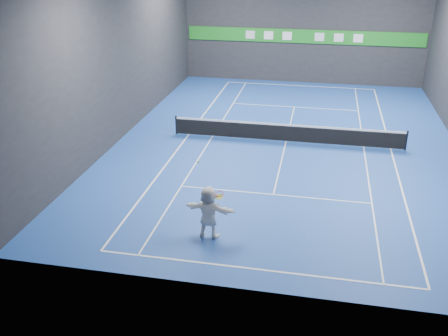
% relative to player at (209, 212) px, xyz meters
% --- Properties ---
extents(ground, '(26.00, 26.00, 0.00)m').
position_rel_player_xyz_m(ground, '(1.98, 10.19, -1.01)').
color(ground, '#1C439B').
rests_on(ground, ground).
extents(wall_back, '(18.00, 0.10, 9.00)m').
position_rel_player_xyz_m(wall_back, '(1.98, 23.19, 3.49)').
color(wall_back, '#262729').
rests_on(wall_back, ground).
extents(wall_front, '(18.00, 0.10, 9.00)m').
position_rel_player_xyz_m(wall_front, '(1.98, -2.81, 3.49)').
color(wall_front, '#262729').
rests_on(wall_front, ground).
extents(wall_left, '(0.10, 26.00, 9.00)m').
position_rel_player_xyz_m(wall_left, '(-7.02, 10.19, 3.49)').
color(wall_left, '#262729').
rests_on(wall_left, ground).
extents(baseline_near, '(10.98, 0.08, 0.01)m').
position_rel_player_xyz_m(baseline_near, '(1.98, -1.70, -1.00)').
color(baseline_near, white).
rests_on(baseline_near, ground).
extents(baseline_far, '(10.98, 0.08, 0.01)m').
position_rel_player_xyz_m(baseline_far, '(1.98, 22.08, -1.00)').
color(baseline_far, white).
rests_on(baseline_far, ground).
extents(sideline_doubles_left, '(0.08, 23.78, 0.01)m').
position_rel_player_xyz_m(sideline_doubles_left, '(-3.51, 10.19, -1.00)').
color(sideline_doubles_left, white).
rests_on(sideline_doubles_left, ground).
extents(sideline_doubles_right, '(0.08, 23.78, 0.01)m').
position_rel_player_xyz_m(sideline_doubles_right, '(7.47, 10.19, -1.00)').
color(sideline_doubles_right, white).
rests_on(sideline_doubles_right, ground).
extents(sideline_singles_left, '(0.06, 23.78, 0.01)m').
position_rel_player_xyz_m(sideline_singles_left, '(-2.13, 10.19, -1.00)').
color(sideline_singles_left, white).
rests_on(sideline_singles_left, ground).
extents(sideline_singles_right, '(0.06, 23.78, 0.01)m').
position_rel_player_xyz_m(sideline_singles_right, '(6.09, 10.19, -1.00)').
color(sideline_singles_right, white).
rests_on(sideline_singles_right, ground).
extents(service_line_near, '(8.23, 0.06, 0.01)m').
position_rel_player_xyz_m(service_line_near, '(1.98, 3.79, -1.00)').
color(service_line_near, white).
rests_on(service_line_near, ground).
extents(service_line_far, '(8.23, 0.06, 0.01)m').
position_rel_player_xyz_m(service_line_far, '(1.98, 16.59, -1.00)').
color(service_line_far, white).
rests_on(service_line_far, ground).
extents(center_service_line, '(0.06, 12.80, 0.01)m').
position_rel_player_xyz_m(center_service_line, '(1.98, 10.19, -1.00)').
color(center_service_line, white).
rests_on(center_service_line, ground).
extents(player, '(1.92, 0.80, 2.01)m').
position_rel_player_xyz_m(player, '(0.00, 0.00, 0.00)').
color(player, white).
rests_on(player, ground).
extents(tennis_ball, '(0.07, 0.07, 0.07)m').
position_rel_player_xyz_m(tennis_ball, '(-0.40, 0.23, 1.86)').
color(tennis_ball, '#D3F629').
rests_on(tennis_ball, player).
extents(tennis_net, '(12.50, 0.10, 1.07)m').
position_rel_player_xyz_m(tennis_net, '(1.98, 10.19, -0.47)').
color(tennis_net, black).
rests_on(tennis_net, ground).
extents(sponsor_banner, '(17.64, 0.11, 1.00)m').
position_rel_player_xyz_m(sponsor_banner, '(1.98, 23.13, 2.49)').
color(sponsor_banner, '#1E8B23').
rests_on(sponsor_banner, wall_back).
extents(tennis_racket, '(0.40, 0.39, 0.62)m').
position_rel_player_xyz_m(tennis_racket, '(0.38, 0.05, 0.69)').
color(tennis_racket, '#B0121D').
rests_on(tennis_racket, player).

